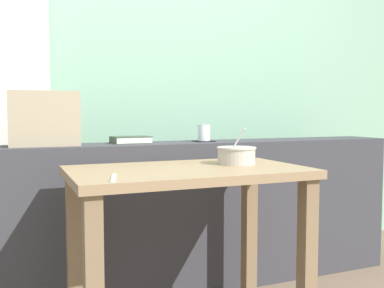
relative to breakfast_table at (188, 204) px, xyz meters
name	(u,v)px	position (x,y,z in m)	size (l,w,h in m)	color
outdoor_backdrop	(135,43)	(0.07, 1.07, 0.81)	(4.80, 0.08, 2.80)	#84B293
dark_console_ledge	(162,218)	(0.07, 0.54, -0.19)	(2.80, 0.29, 0.80)	#38383D
breakfast_table	(188,204)	(0.00, 0.00, 0.00)	(0.95, 0.56, 0.74)	#826849
coaster_square	(204,141)	(0.32, 0.55, 0.22)	(0.10, 0.10, 0.01)	black
juice_glass	(204,134)	(0.32, 0.55, 0.26)	(0.07, 0.07, 0.09)	white
closed_book	(131,140)	(-0.08, 0.58, 0.23)	(0.20, 0.14, 0.04)	#334233
throw_pillow	(44,119)	(-0.51, 0.54, 0.34)	(0.32, 0.14, 0.26)	tan
soup_bowl	(236,156)	(0.24, 0.04, 0.19)	(0.17, 0.17, 0.16)	#BCB7A8
fork_utensil	(114,178)	(-0.34, -0.18, 0.15)	(0.02, 0.17, 0.01)	silver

